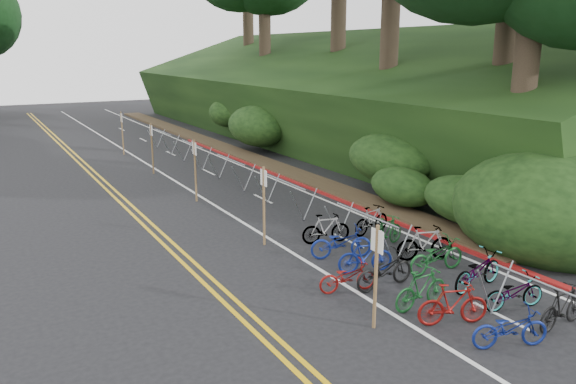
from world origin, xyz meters
name	(u,v)px	position (x,y,z in m)	size (l,w,h in m)	color
ground	(339,312)	(0.00, 0.00, 0.00)	(120.00, 120.00, 0.00)	black
road_markings	(206,206)	(0.63, 10.10, 0.00)	(7.47, 80.00, 0.01)	gold
red_curb	(294,181)	(5.70, 12.00, 0.05)	(0.25, 28.00, 0.10)	maroon
embankment	(338,106)	(12.96, 19.04, 2.57)	(14.30, 48.14, 9.11)	black
bike_rack_front	(558,304)	(2.97, -3.44, 0.92)	(1.18, 3.39, 1.25)	gray
bike_racks_rest	(231,166)	(3.00, 13.00, 0.85)	(1.14, 23.00, 1.17)	gray
signpost_near	(376,270)	(0.22, -1.01, 1.35)	(0.08, 0.40, 2.35)	brown
signposts_rest	(171,155)	(0.60, 14.00, 1.43)	(0.08, 18.40, 2.50)	brown
bike_front	(348,277)	(0.82, 0.84, 0.40)	(1.52, 0.53, 0.80)	maroon
bike_valet	(420,263)	(2.92, 0.53, 0.48)	(3.25, 8.94, 1.03)	navy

